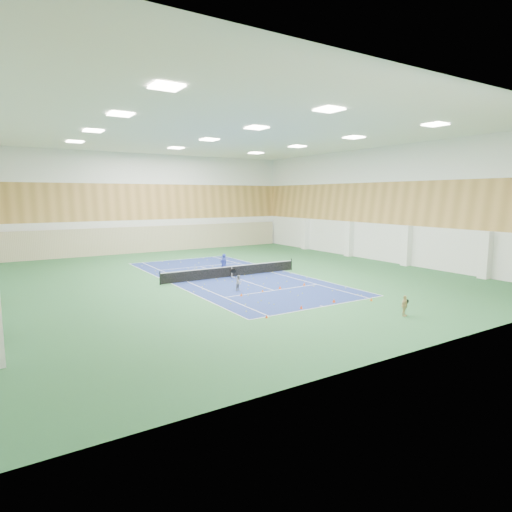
{
  "coord_description": "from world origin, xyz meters",
  "views": [
    {
      "loc": [
        -17.52,
        -31.77,
        6.9
      ],
      "look_at": [
        1.05,
        -2.25,
        2.0
      ],
      "focal_mm": 30.0,
      "sensor_mm": 36.0,
      "label": 1
    }
  ],
  "objects_px": {
    "child_apron": "(404,306)",
    "tennis_net": "(232,271)",
    "ball_cart": "(233,274)",
    "coach": "(224,264)",
    "child_court": "(239,283)"
  },
  "relations": [
    {
      "from": "coach",
      "to": "ball_cart",
      "type": "bearing_deg",
      "value": 70.86
    },
    {
      "from": "child_apron",
      "to": "tennis_net",
      "type": "bearing_deg",
      "value": 83.89
    },
    {
      "from": "ball_cart",
      "to": "child_court",
      "type": "bearing_deg",
      "value": -94.75
    },
    {
      "from": "tennis_net",
      "to": "ball_cart",
      "type": "distance_m",
      "value": 0.88
    },
    {
      "from": "child_apron",
      "to": "ball_cart",
      "type": "relative_size",
      "value": 1.54
    },
    {
      "from": "tennis_net",
      "to": "child_court",
      "type": "height_order",
      "value": "child_court"
    },
    {
      "from": "tennis_net",
      "to": "child_court",
      "type": "distance_m",
      "value": 5.48
    },
    {
      "from": "tennis_net",
      "to": "coach",
      "type": "height_order",
      "value": "coach"
    },
    {
      "from": "child_apron",
      "to": "ball_cart",
      "type": "xyz_separation_m",
      "value": [
        -2.87,
        15.18,
        -0.22
      ]
    },
    {
      "from": "child_court",
      "to": "ball_cart",
      "type": "height_order",
      "value": "child_court"
    },
    {
      "from": "tennis_net",
      "to": "coach",
      "type": "distance_m",
      "value": 1.36
    },
    {
      "from": "child_court",
      "to": "child_apron",
      "type": "height_order",
      "value": "child_apron"
    },
    {
      "from": "coach",
      "to": "ball_cart",
      "type": "distance_m",
      "value": 2.19
    },
    {
      "from": "coach",
      "to": "child_court",
      "type": "bearing_deg",
      "value": 58.63
    },
    {
      "from": "coach",
      "to": "ball_cart",
      "type": "relative_size",
      "value": 2.33
    }
  ]
}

